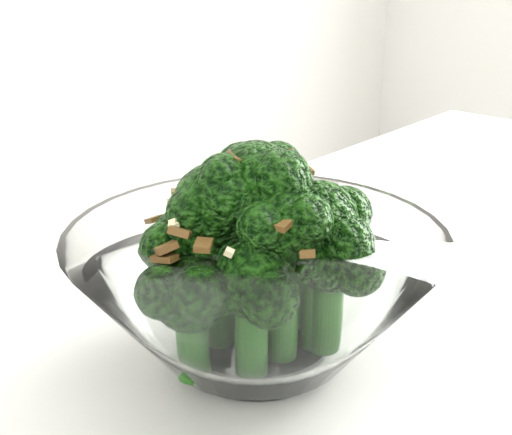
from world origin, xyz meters
TOP-DOWN VIEW (x-y plane):
  - broccoli_dish at (-0.15, 0.03)m, footprint 0.25×0.25m

SIDE VIEW (x-z plane):
  - broccoli_dish at x=-0.15m, z-range 0.73..0.89m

